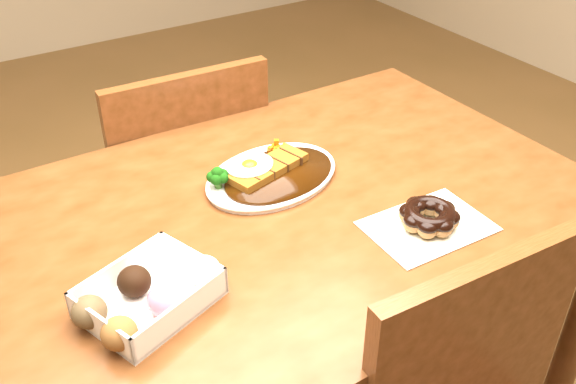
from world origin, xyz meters
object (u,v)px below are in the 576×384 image
katsu_curry_plate (269,173)px  donut_box (148,295)px  chair_far (181,192)px  table (287,248)px  pon_de_ring (429,217)px

katsu_curry_plate → donut_box: katsu_curry_plate is taller
chair_far → donut_box: (-0.32, -0.65, 0.30)m
table → donut_box: 0.36m
table → pon_de_ring: pon_de_ring is taller
chair_far → pon_de_ring: bearing=107.1°
chair_far → pon_de_ring: chair_far is taller
donut_box → pon_de_ring: size_ratio=1.05×
table → katsu_curry_plate: 0.15m
donut_box → table: bearing=19.3°
table → donut_box: (-0.32, -0.11, 0.13)m
donut_box → pon_de_ring: bearing=-8.7°
pon_de_ring → donut_box: bearing=171.3°
pon_de_ring → chair_far: bearing=104.2°
table → donut_box: size_ratio=5.07×
table → chair_far: chair_far is taller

